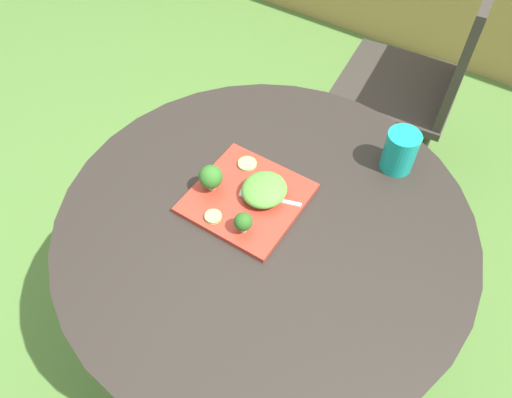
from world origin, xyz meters
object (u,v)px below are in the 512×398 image
(patio_chair, at_px, (427,73))
(drinking_glass, at_px, (399,153))
(salad_plate, at_px, (247,198))
(fork, at_px, (264,197))

(patio_chair, distance_m, drinking_glass, 0.73)
(salad_plate, height_order, fork, fork)
(salad_plate, distance_m, drinking_glass, 0.40)
(patio_chair, distance_m, salad_plate, 1.02)
(salad_plate, xyz_separation_m, fork, (0.04, 0.02, 0.01))
(patio_chair, bearing_deg, salad_plate, -98.24)
(drinking_glass, bearing_deg, patio_chair, 99.86)
(salad_plate, relative_size, fork, 1.73)
(patio_chair, height_order, fork, patio_chair)
(drinking_glass, relative_size, fork, 0.74)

